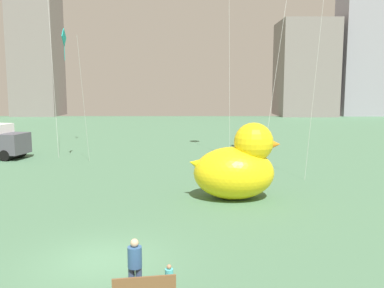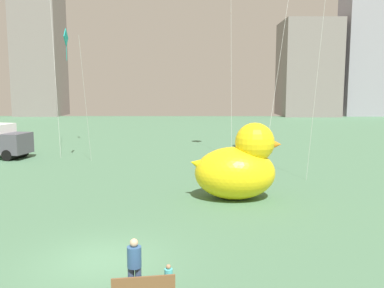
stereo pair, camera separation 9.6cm
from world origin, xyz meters
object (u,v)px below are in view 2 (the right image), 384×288
person_adult (134,264)px  kite_teal (67,42)px  giant_inflatable_duck (238,167)px  person_child (169,279)px

person_adult → kite_teal: bearing=110.8°
person_adult → kite_teal: 23.43m
giant_inflatable_duck → kite_teal: bearing=139.3°
person_adult → giant_inflatable_duck: size_ratio=0.34×
person_child → kite_teal: size_ratio=0.09×
person_adult → kite_teal: kite_teal is taller
person_adult → person_child: bearing=-7.6°
person_child → kite_teal: 24.02m
kite_teal → giant_inflatable_duck: bearing=-40.7°
person_child → giant_inflatable_duck: (3.03, 10.51, 1.20)m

